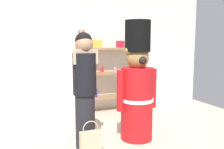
# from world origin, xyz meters

# --- Properties ---
(back_wall) EXTENTS (6.40, 0.12, 2.60)m
(back_wall) POSITION_xyz_m (0.00, 2.20, 1.30)
(back_wall) COLOR silver
(back_wall) RESTS_ON ground_plane
(merchandise_shelf) EXTENTS (1.21, 0.35, 1.69)m
(merchandise_shelf) POSITION_xyz_m (0.83, 1.98, 0.87)
(merchandise_shelf) COLOR #93704C
(merchandise_shelf) RESTS_ON ground_plane
(teddy_bear_guard) EXTENTS (0.65, 0.49, 1.77)m
(teddy_bear_guard) POSITION_xyz_m (0.66, 0.41, 0.80)
(teddy_bear_guard) COLOR red
(teddy_bear_guard) RESTS_ON ground_plane
(person_shopper) EXTENTS (0.33, 0.32, 1.59)m
(person_shopper) POSITION_xyz_m (-0.14, 0.42, 0.85)
(person_shopper) COLOR black
(person_shopper) RESTS_ON ground_plane
(shopping_bag) EXTENTS (0.27, 0.11, 0.47)m
(shopping_bag) POSITION_xyz_m (-0.16, 0.12, 0.17)
(shopping_bag) COLOR #C1AD89
(shopping_bag) RESTS_ON ground_plane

